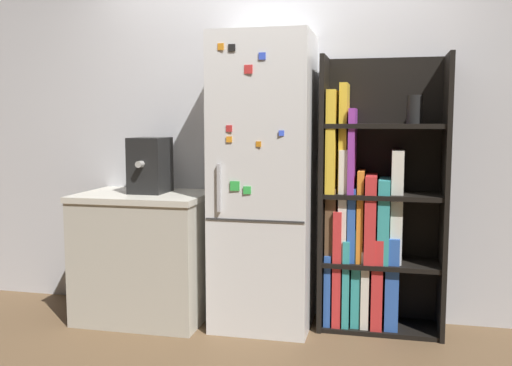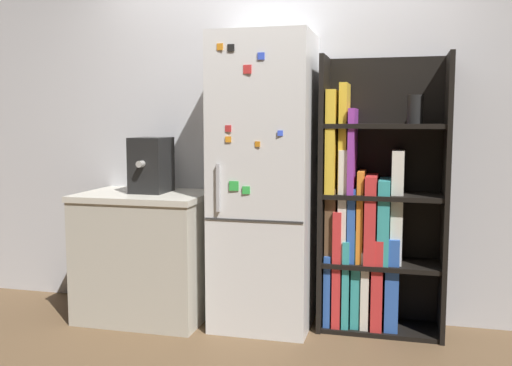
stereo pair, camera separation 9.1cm
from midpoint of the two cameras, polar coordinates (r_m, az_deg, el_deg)
The scene contains 6 objects.
ground_plane at distance 3.85m, azimuth 0.85°, elevation -14.76°, with size 16.00×16.00×0.00m, color brown.
wall_back at distance 4.05m, azimuth 2.44°, elevation 5.13°, with size 8.00×0.05×2.60m.
refrigerator at distance 3.78m, azimuth 1.48°, elevation 0.02°, with size 0.64×0.58×1.94m.
bookshelf at distance 3.84m, azimuth 11.95°, elevation -3.50°, with size 0.80×0.38×1.79m.
kitchen_counter at distance 4.10m, azimuth -10.26°, elevation -7.08°, with size 0.88×0.66×0.88m.
espresso_machine at distance 4.02m, azimuth -9.79°, elevation 1.79°, with size 0.23×0.34×0.38m.
Camera 2 is at (0.88, -3.48, 1.38)m, focal length 40.00 mm.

